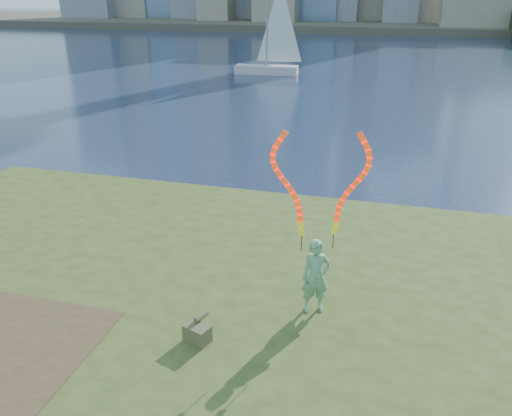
% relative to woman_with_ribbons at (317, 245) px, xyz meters
% --- Properties ---
extents(ground, '(320.00, 320.00, 0.00)m').
position_rel_woman_with_ribbons_xyz_m(ground, '(-2.98, 0.57, -2.23)').
color(ground, '#1B2944').
rests_on(ground, ground).
extents(grassy_knoll, '(20.00, 18.00, 0.80)m').
position_rel_woman_with_ribbons_xyz_m(grassy_knoll, '(-2.98, -1.72, -1.89)').
color(grassy_knoll, '#384719').
rests_on(grassy_knoll, ground).
extents(dirt_patch, '(3.20, 3.00, 0.02)m').
position_rel_woman_with_ribbons_xyz_m(dirt_patch, '(-5.18, -2.63, -1.42)').
color(dirt_patch, '#47331E').
rests_on(dirt_patch, grassy_knoll).
extents(far_shore, '(320.00, 40.00, 1.20)m').
position_rel_woman_with_ribbons_xyz_m(far_shore, '(-2.98, 95.57, -1.63)').
color(far_shore, '#474234').
rests_on(far_shore, ground).
extents(woman_with_ribbons, '(1.87, 0.79, 3.93)m').
position_rel_woman_with_ribbons_xyz_m(woman_with_ribbons, '(0.00, 0.00, 0.00)').
color(woman_with_ribbons, '#147524').
rests_on(woman_with_ribbons, grassy_knoll).
extents(canvas_bag, '(0.53, 0.60, 0.44)m').
position_rel_woman_with_ribbons_xyz_m(canvas_bag, '(-1.88, -1.52, -1.25)').
color(canvas_bag, brown).
rests_on(canvas_bag, grassy_knoll).
extents(sailboat, '(5.67, 2.11, 8.53)m').
position_rel_woman_with_ribbons_xyz_m(sailboat, '(-9.17, 34.00, -0.76)').
color(sailboat, beige).
rests_on(sailboat, ground).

